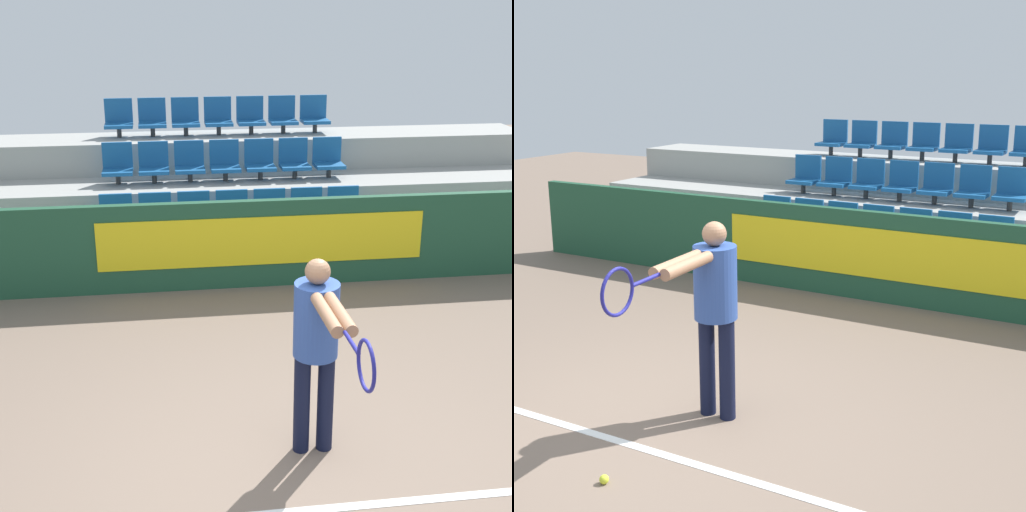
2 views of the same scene
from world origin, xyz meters
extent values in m
plane|color=#7A6656|center=(0.00, 0.00, 0.00)|extent=(30.00, 30.00, 0.00)
cube|color=white|center=(0.00, -0.32, 0.00)|extent=(4.97, 0.08, 0.01)
cube|color=#1E4C33|center=(0.00, 3.92, 0.56)|extent=(10.07, 0.12, 1.12)
cube|color=yellow|center=(0.30, 3.85, 0.61)|extent=(4.04, 0.02, 0.61)
cube|color=#9E9E99|center=(0.00, 4.51, 0.24)|extent=(9.67, 1.03, 0.48)
cube|color=#9E9E99|center=(0.00, 5.54, 0.48)|extent=(9.67, 1.03, 0.95)
cube|color=#9E9E99|center=(0.00, 6.57, 0.71)|extent=(9.67, 1.03, 1.43)
cylinder|color=#333333|center=(-1.52, 4.57, 0.55)|extent=(0.07, 0.07, 0.16)
cube|color=#195693|center=(-1.52, 4.57, 0.66)|extent=(0.42, 0.38, 0.05)
cube|color=#195693|center=(-1.52, 4.73, 0.86)|extent=(0.42, 0.04, 0.36)
cylinder|color=#333333|center=(-1.01, 4.57, 0.55)|extent=(0.07, 0.07, 0.16)
cube|color=#195693|center=(-1.01, 4.57, 0.66)|extent=(0.42, 0.38, 0.05)
cube|color=#195693|center=(-1.01, 4.73, 0.86)|extent=(0.42, 0.04, 0.36)
cylinder|color=#333333|center=(-0.51, 4.57, 0.55)|extent=(0.07, 0.07, 0.16)
cube|color=#195693|center=(-0.51, 4.57, 0.66)|extent=(0.42, 0.38, 0.05)
cube|color=#195693|center=(-0.51, 4.73, 0.86)|extent=(0.42, 0.04, 0.36)
cylinder|color=#333333|center=(0.00, 4.57, 0.55)|extent=(0.07, 0.07, 0.16)
cube|color=#195693|center=(0.00, 4.57, 0.66)|extent=(0.42, 0.38, 0.05)
cube|color=#195693|center=(0.00, 4.73, 0.86)|extent=(0.42, 0.04, 0.36)
cylinder|color=#333333|center=(0.51, 4.57, 0.55)|extent=(0.07, 0.07, 0.16)
cube|color=#195693|center=(0.51, 4.57, 0.66)|extent=(0.42, 0.38, 0.05)
cube|color=#195693|center=(0.51, 4.73, 0.86)|extent=(0.42, 0.04, 0.36)
cylinder|color=#333333|center=(1.01, 4.57, 0.55)|extent=(0.07, 0.07, 0.16)
cube|color=#195693|center=(1.01, 4.57, 0.66)|extent=(0.42, 0.38, 0.05)
cube|color=#195693|center=(1.01, 4.73, 0.86)|extent=(0.42, 0.04, 0.36)
cylinder|color=#333333|center=(1.52, 4.57, 0.55)|extent=(0.07, 0.07, 0.16)
cube|color=#195693|center=(1.52, 4.57, 0.66)|extent=(0.42, 0.38, 0.05)
cube|color=#195693|center=(1.52, 4.73, 0.86)|extent=(0.42, 0.04, 0.36)
cylinder|color=#333333|center=(-1.52, 5.60, 1.03)|extent=(0.07, 0.07, 0.16)
cube|color=#195693|center=(-1.52, 5.60, 1.13)|extent=(0.42, 0.38, 0.05)
cube|color=#195693|center=(-1.52, 5.76, 1.34)|extent=(0.42, 0.04, 0.36)
cylinder|color=#333333|center=(-1.01, 5.60, 1.03)|extent=(0.07, 0.07, 0.16)
cube|color=#195693|center=(-1.01, 5.60, 1.13)|extent=(0.42, 0.38, 0.05)
cube|color=#195693|center=(-1.01, 5.76, 1.34)|extent=(0.42, 0.04, 0.36)
cylinder|color=#333333|center=(-0.51, 5.60, 1.03)|extent=(0.07, 0.07, 0.16)
cube|color=#195693|center=(-0.51, 5.60, 1.13)|extent=(0.42, 0.38, 0.05)
cube|color=#195693|center=(-0.51, 5.76, 1.34)|extent=(0.42, 0.04, 0.36)
cylinder|color=#333333|center=(0.00, 5.60, 1.03)|extent=(0.07, 0.07, 0.16)
cube|color=#195693|center=(0.00, 5.60, 1.13)|extent=(0.42, 0.38, 0.05)
cube|color=#195693|center=(0.00, 5.76, 1.34)|extent=(0.42, 0.04, 0.36)
cylinder|color=#333333|center=(0.51, 5.60, 1.03)|extent=(0.07, 0.07, 0.16)
cube|color=#195693|center=(0.51, 5.60, 1.13)|extent=(0.42, 0.38, 0.05)
cube|color=#195693|center=(0.51, 5.76, 1.34)|extent=(0.42, 0.04, 0.36)
cylinder|color=#333333|center=(1.01, 5.60, 1.03)|extent=(0.07, 0.07, 0.16)
cube|color=#195693|center=(1.01, 5.60, 1.13)|extent=(0.42, 0.38, 0.05)
cube|color=#195693|center=(1.01, 5.76, 1.34)|extent=(0.42, 0.04, 0.36)
cylinder|color=#333333|center=(1.52, 5.60, 1.03)|extent=(0.07, 0.07, 0.16)
cube|color=#195693|center=(1.52, 5.60, 1.13)|extent=(0.42, 0.38, 0.05)
cube|color=#195693|center=(1.52, 5.76, 1.34)|extent=(0.42, 0.04, 0.36)
cylinder|color=#333333|center=(-1.52, 6.62, 1.51)|extent=(0.07, 0.07, 0.16)
cube|color=#195693|center=(-1.52, 6.62, 1.61)|extent=(0.42, 0.38, 0.05)
cube|color=#195693|center=(-1.52, 6.79, 1.81)|extent=(0.42, 0.04, 0.36)
cylinder|color=#333333|center=(-1.01, 6.62, 1.51)|extent=(0.07, 0.07, 0.16)
cube|color=#195693|center=(-1.01, 6.62, 1.61)|extent=(0.42, 0.38, 0.05)
cube|color=#195693|center=(-1.01, 6.79, 1.81)|extent=(0.42, 0.04, 0.36)
cylinder|color=#333333|center=(-0.51, 6.62, 1.51)|extent=(0.07, 0.07, 0.16)
cube|color=#195693|center=(-0.51, 6.62, 1.61)|extent=(0.42, 0.38, 0.05)
cube|color=#195693|center=(-0.51, 6.79, 1.81)|extent=(0.42, 0.04, 0.36)
cylinder|color=#333333|center=(0.00, 6.62, 1.51)|extent=(0.07, 0.07, 0.16)
cube|color=#195693|center=(0.00, 6.62, 1.61)|extent=(0.42, 0.38, 0.05)
cube|color=#195693|center=(0.00, 6.79, 1.81)|extent=(0.42, 0.04, 0.36)
cylinder|color=#333333|center=(0.51, 6.62, 1.51)|extent=(0.07, 0.07, 0.16)
cube|color=#195693|center=(0.51, 6.62, 1.61)|extent=(0.42, 0.38, 0.05)
cube|color=#195693|center=(0.51, 6.79, 1.81)|extent=(0.42, 0.04, 0.36)
cylinder|color=#333333|center=(1.01, 6.62, 1.51)|extent=(0.07, 0.07, 0.16)
cube|color=#195693|center=(1.01, 6.62, 1.61)|extent=(0.42, 0.38, 0.05)
cube|color=#195693|center=(1.01, 6.79, 1.81)|extent=(0.42, 0.04, 0.36)
cylinder|color=#333333|center=(1.52, 6.62, 1.51)|extent=(0.07, 0.07, 0.16)
cube|color=#195693|center=(1.52, 6.62, 1.61)|extent=(0.42, 0.38, 0.05)
cylinder|color=black|center=(0.11, 0.41, 0.42)|extent=(0.13, 0.13, 0.85)
cylinder|color=black|center=(0.30, 0.41, 0.42)|extent=(0.13, 0.13, 0.85)
cylinder|color=#2D4C99|center=(0.20, 0.41, 1.14)|extent=(0.35, 0.35, 0.59)
sphere|color=#9E7051|center=(0.20, 0.41, 1.53)|extent=(0.19, 0.19, 0.19)
cylinder|color=#9E7051|center=(0.17, -0.05, 1.40)|extent=(0.11, 0.57, 0.09)
cylinder|color=#9E7051|center=(0.26, -0.05, 1.40)|extent=(0.11, 0.57, 0.09)
cylinder|color=navy|center=(0.22, -0.48, 1.40)|extent=(0.04, 0.30, 0.03)
torus|color=navy|center=(0.23, -0.78, 1.40)|extent=(0.03, 0.32, 0.32)
sphere|color=#CCDB33|center=(0.05, -0.82, 0.03)|extent=(0.07, 0.07, 0.07)
camera|label=1|loc=(-0.90, -4.37, 3.43)|focal=50.00mm
camera|label=2|loc=(3.11, -4.11, 2.74)|focal=50.00mm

